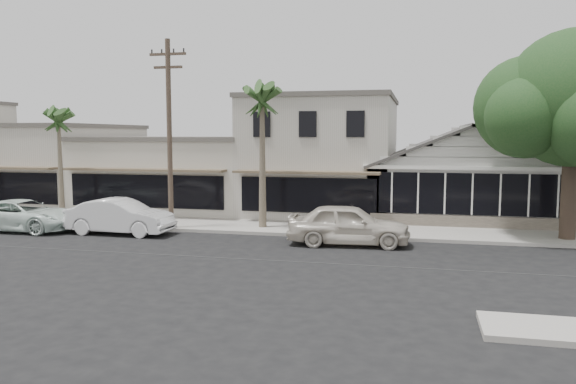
% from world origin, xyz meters
% --- Properties ---
extents(ground, '(140.00, 140.00, 0.00)m').
position_xyz_m(ground, '(0.00, 0.00, 0.00)').
color(ground, black).
rests_on(ground, ground).
extents(sidewalk_north, '(90.00, 3.50, 0.15)m').
position_xyz_m(sidewalk_north, '(-8.00, 6.75, 0.07)').
color(sidewalk_north, '#9E9991').
rests_on(sidewalk_north, ground).
extents(corner_shop, '(10.40, 8.60, 5.10)m').
position_xyz_m(corner_shop, '(5.00, 12.47, 2.62)').
color(corner_shop, silver).
rests_on(corner_shop, ground).
extents(row_building_near, '(8.00, 10.00, 6.50)m').
position_xyz_m(row_building_near, '(-3.00, 13.50, 3.25)').
color(row_building_near, beige).
rests_on(row_building_near, ground).
extents(row_building_midnear, '(10.00, 10.00, 4.20)m').
position_xyz_m(row_building_midnear, '(-12.00, 13.50, 2.10)').
color(row_building_midnear, beige).
rests_on(row_building_midnear, ground).
extents(row_building_midfar, '(11.00, 10.00, 5.00)m').
position_xyz_m(row_building_midfar, '(-22.50, 13.50, 2.50)').
color(row_building_midfar, beige).
rests_on(row_building_midfar, ground).
extents(utility_pole, '(1.80, 0.24, 9.00)m').
position_xyz_m(utility_pole, '(-9.00, 5.20, 4.79)').
color(utility_pole, brown).
rests_on(utility_pole, ground).
extents(car_0, '(5.19, 2.40, 1.72)m').
position_xyz_m(car_0, '(-0.29, 3.59, 0.86)').
color(car_0, beige).
rests_on(car_0, ground).
extents(car_1, '(4.98, 1.82, 1.63)m').
position_xyz_m(car_1, '(-10.86, 3.74, 0.81)').
color(car_1, white).
rests_on(car_1, ground).
extents(car_2, '(5.39, 2.58, 1.48)m').
position_xyz_m(car_2, '(-15.86, 3.49, 0.74)').
color(car_2, silver).
rests_on(car_2, ground).
extents(shade_tree, '(8.07, 7.30, 8.96)m').
position_xyz_m(shade_tree, '(8.66, 6.60, 5.89)').
color(shade_tree, '#4C3D2E').
rests_on(shade_tree, ground).
extents(palm_east, '(2.80, 2.80, 7.38)m').
position_xyz_m(palm_east, '(-4.77, 6.32, 6.28)').
color(palm_east, '#726651').
rests_on(palm_east, ground).
extents(palm_mid, '(2.18, 2.18, 6.31)m').
position_xyz_m(palm_mid, '(-16.02, 6.76, 5.37)').
color(palm_mid, '#726651').
rests_on(palm_mid, ground).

